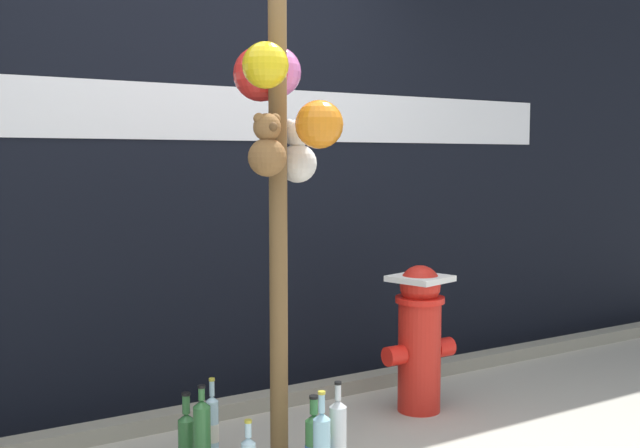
{
  "coord_description": "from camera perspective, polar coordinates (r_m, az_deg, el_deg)",
  "views": [
    {
      "loc": [
        -1.6,
        -2.31,
        1.33
      ],
      "look_at": [
        0.15,
        0.5,
        1.04
      ],
      "focal_mm": 42.59,
      "sensor_mm": 36.0,
      "label": 1
    }
  ],
  "objects": [
    {
      "name": "bottle_0",
      "position": [
        3.28,
        -0.47,
        -16.26
      ],
      "size": [
        0.07,
        0.07,
        0.35
      ],
      "color": "#337038",
      "rests_on": "ground_plane"
    },
    {
      "name": "bottle_6",
      "position": [
        3.32,
        1.35,
        -15.55
      ],
      "size": [
        0.07,
        0.07,
        0.39
      ],
      "color": "silver",
      "rests_on": "ground_plane"
    },
    {
      "name": "curb_strip",
      "position": [
        4.05,
        -7.22,
        -13.6
      ],
      "size": [
        8.0,
        0.12,
        0.08
      ],
      "primitive_type": "cube",
      "color": "gray",
      "rests_on": "ground_plane"
    },
    {
      "name": "bottle_2",
      "position": [
        3.44,
        -9.99,
        -15.48
      ],
      "size": [
        0.07,
        0.07,
        0.32
      ],
      "color": "#337038",
      "rests_on": "ground_plane"
    },
    {
      "name": "fire_hydrant",
      "position": [
        4.04,
        7.49,
        -8.27
      ],
      "size": [
        0.43,
        0.33,
        0.77
      ],
      "color": "red",
      "rests_on": "ground_plane"
    },
    {
      "name": "bottle_4",
      "position": [
        3.33,
        -8.85,
        -15.48
      ],
      "size": [
        0.07,
        0.07,
        0.39
      ],
      "color": "#337038",
      "rests_on": "ground_plane"
    },
    {
      "name": "building_wall",
      "position": [
        4.19,
        -9.61,
        8.15
      ],
      "size": [
        10.0,
        0.21,
        3.13
      ],
      "color": "black",
      "rests_on": "ground_plane"
    },
    {
      "name": "bottle_1",
      "position": [
        3.53,
        -8.09,
        -14.8
      ],
      "size": [
        0.06,
        0.06,
        0.35
      ],
      "color": "#B2DBEA",
      "rests_on": "ground_plane"
    },
    {
      "name": "memorial_post",
      "position": [
        3.24,
        -3.15,
        12.34
      ],
      "size": [
        0.45,
        0.56,
        2.99
      ],
      "color": "brown",
      "rests_on": "ground_plane"
    }
  ]
}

